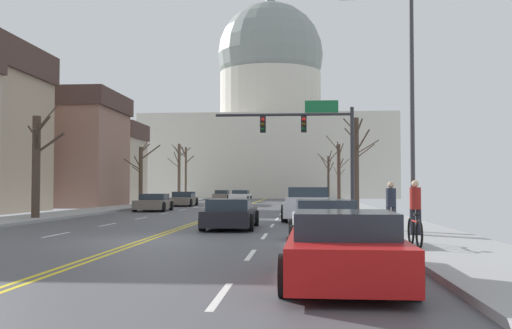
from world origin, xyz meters
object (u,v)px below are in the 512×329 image
at_px(sedan_oncoming_02, 240,196).
at_px(bicycle_parked, 415,232).
at_px(pickup_truck_near_00, 309,205).
at_px(pedestrian_00, 391,203).
at_px(sedan_near_01, 231,214).
at_px(sedan_near_02, 324,224).
at_px(signal_gantry, 312,133).
at_px(sedan_oncoming_03, 222,195).
at_px(street_lamp_right, 402,87).
at_px(sedan_oncoming_01, 183,199).
at_px(pedestrian_01, 415,205).
at_px(sedan_near_03, 344,249).
at_px(sedan_oncoming_00, 154,203).

xyz_separation_m(sedan_oncoming_02, bicycle_parked, (9.29, -46.96, -0.10)).
relative_size(pickup_truck_near_00, pedestrian_00, 3.51).
xyz_separation_m(sedan_near_01, sedan_near_02, (3.37, -6.04, 0.04)).
distance_m(signal_gantry, sedan_oncoming_03, 39.94).
bearing_deg(street_lamp_right, sedan_oncoming_01, 113.74).
bearing_deg(sedan_oncoming_02, sedan_near_02, -81.12).
bearing_deg(bicycle_parked, pickup_truck_near_00, 100.27).
relative_size(sedan_oncoming_01, bicycle_parked, 2.61).
xyz_separation_m(signal_gantry, sedan_oncoming_02, (-7.10, 28.62, -4.09)).
bearing_deg(sedan_oncoming_03, sedan_near_01, -81.86).
distance_m(sedan_oncoming_02, pedestrian_00, 42.83).
bearing_deg(pedestrian_00, signal_gantry, 100.35).
relative_size(pickup_truck_near_00, sedan_oncoming_02, 1.25).
bearing_deg(pedestrian_00, pedestrian_01, -76.05).
bearing_deg(street_lamp_right, signal_gantry, 99.92).
xyz_separation_m(sedan_near_03, sedan_oncoming_01, (-10.61, 38.39, -0.01)).
height_order(sedan_near_01, bicycle_parked, sedan_near_01).
bearing_deg(sedan_oncoming_03, sedan_oncoming_00, -90.09).
xyz_separation_m(street_lamp_right, pedestrian_00, (-0.15, 1.46, -3.71)).
height_order(sedan_near_02, sedan_oncoming_03, sedan_near_02).
relative_size(street_lamp_right, bicycle_parked, 4.40).
bearing_deg(pedestrian_01, sedan_near_03, -108.66).
bearing_deg(pedestrian_01, sedan_near_02, -147.12).
xyz_separation_m(signal_gantry, sedan_near_02, (0.01, -16.83, -4.09)).
bearing_deg(pickup_truck_near_00, sedan_near_01, -117.04).
bearing_deg(bicycle_parked, sedan_oncoming_01, 110.80).
bearing_deg(pedestrian_01, sedan_oncoming_03, 103.95).
bearing_deg(signal_gantry, street_lamp_right, -80.08).
bearing_deg(signal_gantry, sedan_oncoming_03, 105.16).
distance_m(sedan_near_01, sedan_oncoming_00, 17.33).
relative_size(signal_gantry, pedestrian_00, 4.80).
xyz_separation_m(sedan_near_01, sedan_oncoming_00, (-7.08, 15.82, -0.00)).
relative_size(sedan_oncoming_01, pedestrian_01, 2.75).
bearing_deg(pedestrian_01, bicycle_parked, -101.21).
xyz_separation_m(sedan_oncoming_00, sedan_oncoming_03, (0.05, 33.32, 0.01)).
bearing_deg(sedan_near_03, sedan_near_02, 90.59).
relative_size(sedan_near_01, sedan_near_03, 0.99).
distance_m(sedan_oncoming_00, sedan_oncoming_01, 10.12).
height_order(signal_gantry, sedan_near_02, signal_gantry).
distance_m(sedan_near_03, pedestrian_01, 8.73).
bearing_deg(sedan_oncoming_03, sedan_near_03, -80.36).
relative_size(sedan_oncoming_00, bicycle_parked, 2.52).
bearing_deg(sedan_oncoming_01, pedestrian_00, -65.43).
relative_size(sedan_oncoming_01, sedan_oncoming_02, 1.00).
relative_size(sedan_near_02, sedan_oncoming_00, 1.04).
height_order(signal_gantry, street_lamp_right, street_lamp_right).
relative_size(pickup_truck_near_00, sedan_oncoming_03, 1.25).
xyz_separation_m(sedan_oncoming_01, sedan_oncoming_02, (3.44, 13.47, 0.03)).
relative_size(sedan_oncoming_02, sedan_oncoming_03, 1.00).
bearing_deg(pickup_truck_near_00, sedan_oncoming_02, 101.56).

